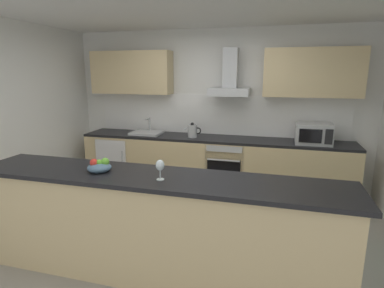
# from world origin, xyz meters

# --- Properties ---
(ground) EXTENTS (5.89, 4.96, 0.02)m
(ground) POSITION_xyz_m (0.00, 0.00, -0.01)
(ground) COLOR gray
(wall_back) EXTENTS (5.89, 0.12, 2.60)m
(wall_back) POSITION_xyz_m (0.00, 2.04, 1.30)
(wall_back) COLOR white
(wall_back) RESTS_ON ground
(backsplash_tile) EXTENTS (4.16, 0.02, 0.66)m
(backsplash_tile) POSITION_xyz_m (0.00, 1.97, 1.23)
(backsplash_tile) COLOR white
(counter_back) EXTENTS (4.30, 0.60, 0.90)m
(counter_back) POSITION_xyz_m (0.00, 1.66, 0.45)
(counter_back) COLOR #D1B784
(counter_back) RESTS_ON ground
(counter_island) EXTENTS (3.49, 0.64, 1.01)m
(counter_island) POSITION_xyz_m (-0.06, -0.66, 0.51)
(counter_island) COLOR #D1B784
(counter_island) RESTS_ON ground
(upper_cabinets) EXTENTS (4.25, 0.32, 0.70)m
(upper_cabinets) POSITION_xyz_m (0.00, 1.81, 1.91)
(upper_cabinets) COLOR #D1B784
(oven) EXTENTS (0.60, 0.62, 0.80)m
(oven) POSITION_xyz_m (0.24, 1.64, 0.46)
(oven) COLOR slate
(oven) RESTS_ON ground
(refrigerator) EXTENTS (0.58, 0.60, 0.85)m
(refrigerator) POSITION_xyz_m (-1.66, 1.63, 0.43)
(refrigerator) COLOR white
(refrigerator) RESTS_ON ground
(microwave) EXTENTS (0.50, 0.38, 0.30)m
(microwave) POSITION_xyz_m (1.50, 1.61, 1.05)
(microwave) COLOR #B7BABC
(microwave) RESTS_ON counter_back
(sink) EXTENTS (0.50, 0.40, 0.26)m
(sink) POSITION_xyz_m (-1.12, 1.65, 0.93)
(sink) COLOR silver
(sink) RESTS_ON counter_back
(kettle) EXTENTS (0.29, 0.15, 0.24)m
(kettle) POSITION_xyz_m (-0.31, 1.60, 1.01)
(kettle) COLOR #B7BABC
(kettle) RESTS_ON counter_back
(range_hood) EXTENTS (0.62, 0.45, 0.72)m
(range_hood) POSITION_xyz_m (0.24, 1.76, 1.79)
(range_hood) COLOR #B7BABC
(wine_glass) EXTENTS (0.08, 0.08, 0.18)m
(wine_glass) POSITION_xyz_m (0.05, -0.75, 1.14)
(wine_glass) COLOR silver
(wine_glass) RESTS_ON counter_island
(fruit_bowl) EXTENTS (0.22, 0.22, 0.13)m
(fruit_bowl) POSITION_xyz_m (-0.59, -0.68, 1.06)
(fruit_bowl) COLOR slate
(fruit_bowl) RESTS_ON counter_island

